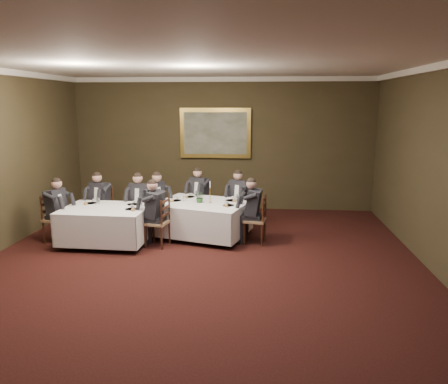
# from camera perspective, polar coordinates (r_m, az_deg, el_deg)

# --- Properties ---
(ground) EXTENTS (10.00, 10.00, 0.00)m
(ground) POSITION_cam_1_polar(r_m,az_deg,el_deg) (7.32, -3.84, -11.40)
(ground) COLOR black
(ground) RESTS_ON ground
(ceiling) EXTENTS (8.00, 10.00, 0.10)m
(ceiling) POSITION_cam_1_polar(r_m,az_deg,el_deg) (6.76, -4.26, 17.03)
(ceiling) COLOR silver
(ceiling) RESTS_ON back_wall
(back_wall) EXTENTS (8.00, 0.10, 3.50)m
(back_wall) POSITION_cam_1_polar(r_m,az_deg,el_deg) (11.75, -0.19, 6.24)
(back_wall) COLOR #38311C
(back_wall) RESTS_ON ground
(front_wall) EXTENTS (8.00, 0.10, 3.50)m
(front_wall) POSITION_cam_1_polar(r_m,az_deg,el_deg) (2.26, -25.54, -19.17)
(front_wall) COLOR #38311C
(front_wall) RESTS_ON ground
(crown_molding) EXTENTS (8.00, 10.00, 0.12)m
(crown_molding) POSITION_cam_1_polar(r_m,az_deg,el_deg) (6.76, -4.25, 16.52)
(crown_molding) COLOR white
(crown_molding) RESTS_ON back_wall
(table_main) EXTENTS (2.18, 1.88, 0.67)m
(table_main) POSITION_cam_1_polar(r_m,az_deg,el_deg) (9.41, -2.79, -3.21)
(table_main) COLOR black
(table_main) RESTS_ON ground
(table_second) EXTENTS (1.75, 1.36, 0.67)m
(table_second) POSITION_cam_1_polar(r_m,az_deg,el_deg) (9.25, -15.15, -3.88)
(table_second) COLOR black
(table_second) RESTS_ON ground
(chair_main_backleft) EXTENTS (0.57, 0.56, 1.00)m
(chair_main_backleft) POSITION_cam_1_polar(r_m,az_deg,el_deg) (10.49, -3.15, -2.57)
(chair_main_backleft) COLOR #916E49
(chair_main_backleft) RESTS_ON ground
(diner_main_backleft) EXTENTS (0.56, 0.60, 1.35)m
(diner_main_backleft) POSITION_cam_1_polar(r_m,az_deg,el_deg) (10.43, -3.19, -1.37)
(diner_main_backleft) COLOR black
(diner_main_backleft) RESTS_ON chair_main_backleft
(chair_main_backright) EXTENTS (0.57, 0.56, 1.00)m
(chair_main_backright) POSITION_cam_1_polar(r_m,az_deg,el_deg) (10.13, 2.03, -3.08)
(chair_main_backright) COLOR #916E49
(chair_main_backright) RESTS_ON ground
(diner_main_backright) EXTENTS (0.56, 0.60, 1.35)m
(diner_main_backright) POSITION_cam_1_polar(r_m,az_deg,el_deg) (10.07, 2.01, -1.84)
(diner_main_backright) COLOR black
(diner_main_backright) RESTS_ON chair_main_backright
(chair_main_endleft) EXTENTS (0.58, 0.59, 1.00)m
(chair_main_endleft) POSITION_cam_1_polar(r_m,az_deg,el_deg) (9.98, -9.00, -3.46)
(chair_main_endleft) COLOR #916E49
(chair_main_endleft) RESTS_ON ground
(diner_main_endleft) EXTENTS (0.61, 0.58, 1.35)m
(diner_main_endleft) POSITION_cam_1_polar(r_m,az_deg,el_deg) (9.91, -8.99, -2.19)
(diner_main_endleft) COLOR black
(diner_main_endleft) RESTS_ON chair_main_endleft
(chair_main_endright) EXTENTS (0.48, 0.50, 1.00)m
(chair_main_endright) POSITION_cam_1_polar(r_m,az_deg,el_deg) (9.05, 4.09, -4.92)
(chair_main_endright) COLOR #916E49
(chair_main_endright) RESTS_ON ground
(diner_main_endright) EXTENTS (0.53, 0.47, 1.35)m
(diner_main_endright) POSITION_cam_1_polar(r_m,az_deg,el_deg) (8.99, 4.04, -3.52)
(diner_main_endright) COLOR black
(diner_main_endright) RESTS_ON chair_main_endright
(chair_sec_backleft) EXTENTS (0.53, 0.51, 1.00)m
(chair_sec_backleft) POSITION_cam_1_polar(r_m,az_deg,el_deg) (10.24, -15.66, -3.36)
(chair_sec_backleft) COLOR #916E49
(chair_sec_backleft) RESTS_ON ground
(diner_sec_backleft) EXTENTS (0.51, 0.56, 1.35)m
(diner_sec_backleft) POSITION_cam_1_polar(r_m,az_deg,el_deg) (10.18, -15.77, -2.13)
(diner_sec_backleft) COLOR black
(diner_sec_backleft) RESTS_ON chair_sec_backleft
(chair_sec_backright) EXTENTS (0.52, 0.50, 1.00)m
(chair_sec_backright) POSITION_cam_1_polar(r_m,az_deg,el_deg) (9.93, -10.75, -3.59)
(chair_sec_backright) COLOR #916E49
(chair_sec_backright) RESTS_ON ground
(diner_sec_backright) EXTENTS (0.49, 0.55, 1.35)m
(diner_sec_backright) POSITION_cam_1_polar(r_m,az_deg,el_deg) (9.86, -10.83, -2.33)
(diner_sec_backright) COLOR black
(diner_sec_backright) RESTS_ON chair_sec_backright
(chair_sec_endright) EXTENTS (0.50, 0.52, 1.00)m
(chair_sec_endright) POSITION_cam_1_polar(r_m,az_deg,el_deg) (8.95, -8.62, -5.22)
(chair_sec_endright) COLOR #916E49
(chair_sec_endright) RESTS_ON ground
(diner_sec_endright) EXTENTS (0.55, 0.49, 1.35)m
(diner_sec_endright) POSITION_cam_1_polar(r_m,az_deg,el_deg) (8.89, -8.74, -3.81)
(diner_sec_endright) COLOR black
(diner_sec_endright) RESTS_ON chair_sec_endright
(chair_sec_endleft) EXTENTS (0.51, 0.53, 1.00)m
(chair_sec_endleft) POSITION_cam_1_polar(r_m,az_deg,el_deg) (9.74, -21.03, -4.48)
(chair_sec_endleft) COLOR #916E49
(chair_sec_endleft) RESTS_ON ground
(diner_sec_endleft) EXTENTS (0.56, 0.50, 1.35)m
(diner_sec_endleft) POSITION_cam_1_polar(r_m,az_deg,el_deg) (9.68, -21.07, -3.19)
(diner_sec_endleft) COLOR black
(diner_sec_endleft) RESTS_ON chair_sec_endleft
(centerpiece) EXTENTS (0.29, 0.27, 0.26)m
(centerpiece) POSITION_cam_1_polar(r_m,az_deg,el_deg) (9.28, -3.14, -0.59)
(centerpiece) COLOR #2D5926
(centerpiece) RESTS_ON table_main
(candlestick) EXTENTS (0.07, 0.07, 0.48)m
(candlestick) POSITION_cam_1_polar(r_m,az_deg,el_deg) (9.22, -1.83, -0.37)
(candlestick) COLOR #B28636
(candlestick) RESTS_ON table_main
(place_setting_table_main) EXTENTS (0.33, 0.31, 0.14)m
(place_setting_table_main) POSITION_cam_1_polar(r_m,az_deg,el_deg) (9.90, -4.22, -0.42)
(place_setting_table_main) COLOR white
(place_setting_table_main) RESTS_ON table_main
(place_setting_table_second) EXTENTS (0.33, 0.31, 0.14)m
(place_setting_table_second) POSITION_cam_1_polar(r_m,az_deg,el_deg) (9.66, -16.65, -1.18)
(place_setting_table_second) COLOR white
(place_setting_table_second) RESTS_ON table_second
(painting) EXTENTS (1.88, 0.09, 1.32)m
(painting) POSITION_cam_1_polar(r_m,az_deg,el_deg) (11.68, -1.14, 7.69)
(painting) COLOR #DEC151
(painting) RESTS_ON back_wall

